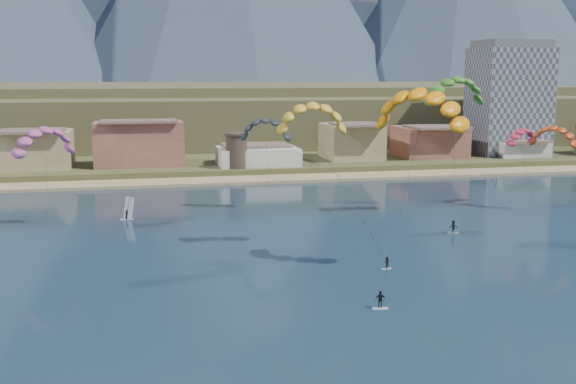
% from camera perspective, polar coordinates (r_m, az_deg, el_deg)
% --- Properties ---
extents(ground, '(2400.00, 2400.00, 0.00)m').
position_cam_1_polar(ground, '(60.96, 6.60, -14.38)').
color(ground, black).
rests_on(ground, ground).
extents(beach, '(2200.00, 12.00, 0.90)m').
position_cam_1_polar(beach, '(161.50, -5.58, 0.93)').
color(beach, tan).
rests_on(beach, ground).
extents(land, '(2200.00, 900.00, 4.00)m').
position_cam_1_polar(land, '(613.33, -10.61, 7.25)').
color(land, brown).
rests_on(land, ground).
extents(foothills, '(940.00, 210.00, 18.00)m').
position_cam_1_polar(foothills, '(288.36, -4.13, 6.57)').
color(foothills, brown).
rests_on(foothills, ground).
extents(town, '(400.00, 24.00, 12.00)m').
position_cam_1_polar(town, '(176.70, -19.27, 3.72)').
color(town, silver).
rests_on(town, ground).
extents(apartment_tower, '(20.00, 16.00, 32.00)m').
position_cam_1_polar(apartment_tower, '(208.16, 17.68, 7.35)').
color(apartment_tower, gray).
rests_on(apartment_tower, ground).
extents(watchtower, '(5.82, 5.82, 8.60)m').
position_cam_1_polar(watchtower, '(169.20, -4.25, 3.44)').
color(watchtower, '#47382D').
rests_on(watchtower, ground).
extents(kitesurfer_yellow, '(12.93, 14.57, 23.52)m').
position_cam_1_polar(kitesurfer_yellow, '(96.41, 2.03, 6.47)').
color(kitesurfer_yellow, silver).
rests_on(kitesurfer_yellow, ground).
extents(kitesurfer_orange, '(16.75, 19.86, 26.52)m').
position_cam_1_polar(kitesurfer_orange, '(87.65, 10.86, 7.20)').
color(kitesurfer_orange, silver).
rests_on(kitesurfer_orange, ground).
extents(kitesurfer_green, '(11.73, 14.92, 26.07)m').
position_cam_1_polar(kitesurfer_green, '(122.12, 13.61, 8.34)').
color(kitesurfer_green, silver).
rests_on(kitesurfer_green, ground).
extents(distant_kite_pink, '(10.84, 9.50, 18.55)m').
position_cam_1_polar(distant_kite_pink, '(114.69, -19.41, 4.33)').
color(distant_kite_pink, '#262626').
rests_on(distant_kite_pink, ground).
extents(distant_kite_dark, '(10.42, 7.37, 18.80)m').
position_cam_1_polar(distant_kite_dark, '(125.23, -1.81, 5.51)').
color(distant_kite_dark, '#262626').
rests_on(distant_kite_dark, ground).
extents(distant_kite_orange, '(8.28, 8.80, 17.33)m').
position_cam_1_polar(distant_kite_orange, '(134.20, 21.02, 4.58)').
color(distant_kite_orange, '#262626').
rests_on(distant_kite_orange, ground).
extents(distant_kite_red, '(7.98, 6.79, 16.37)m').
position_cam_1_polar(distant_kite_red, '(137.52, 18.67, 4.54)').
color(distant_kite_red, '#262626').
rests_on(distant_kite_red, ground).
extents(windsurfer, '(2.17, 2.35, 3.85)m').
position_cam_1_polar(windsurfer, '(122.34, -13.04, -1.65)').
color(windsurfer, silver).
rests_on(windsurfer, ground).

